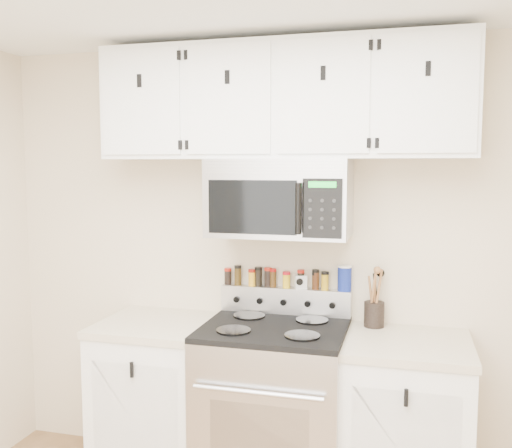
# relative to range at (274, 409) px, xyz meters

# --- Properties ---
(back_wall) EXTENTS (3.50, 0.01, 2.50)m
(back_wall) POSITION_rel_range_xyz_m (0.00, 0.32, 0.76)
(back_wall) COLOR beige
(back_wall) RESTS_ON floor
(range) EXTENTS (0.76, 0.65, 1.10)m
(range) POSITION_rel_range_xyz_m (0.00, 0.00, 0.00)
(range) COLOR #B7B7BA
(range) RESTS_ON floor
(base_cabinet_left) EXTENTS (0.64, 0.62, 0.92)m
(base_cabinet_left) POSITION_rel_range_xyz_m (-0.69, 0.02, -0.03)
(base_cabinet_left) COLOR white
(base_cabinet_left) RESTS_ON floor
(base_cabinet_right) EXTENTS (0.64, 0.62, 0.92)m
(base_cabinet_right) POSITION_rel_range_xyz_m (0.69, 0.02, -0.03)
(base_cabinet_right) COLOR white
(base_cabinet_right) RESTS_ON floor
(microwave) EXTENTS (0.76, 0.44, 0.42)m
(microwave) POSITION_rel_range_xyz_m (0.00, 0.13, 1.14)
(microwave) COLOR #9E9EA3
(microwave) RESTS_ON back_wall
(upper_cabinets) EXTENTS (2.00, 0.35, 0.62)m
(upper_cabinets) POSITION_rel_range_xyz_m (-0.00, 0.15, 1.66)
(upper_cabinets) COLOR white
(upper_cabinets) RESTS_ON back_wall
(utensil_crock) EXTENTS (0.11, 0.11, 0.32)m
(utensil_crock) POSITION_rel_range_xyz_m (0.51, 0.23, 0.51)
(utensil_crock) COLOR black
(utensil_crock) RESTS_ON base_cabinet_right
(kitchen_timer) EXTENTS (0.08, 0.08, 0.08)m
(kitchen_timer) POSITION_rel_range_xyz_m (0.09, 0.28, 0.65)
(kitchen_timer) COLOR silver
(kitchen_timer) RESTS_ON range
(salt_canister) EXTENTS (0.08, 0.08, 0.15)m
(salt_canister) POSITION_rel_range_xyz_m (0.34, 0.28, 0.69)
(salt_canister) COLOR navy
(salt_canister) RESTS_ON range
(spice_jar_0) EXTENTS (0.04, 0.04, 0.10)m
(spice_jar_0) POSITION_rel_range_xyz_m (-0.35, 0.28, 0.66)
(spice_jar_0) COLOR black
(spice_jar_0) RESTS_ON range
(spice_jar_1) EXTENTS (0.04, 0.04, 0.12)m
(spice_jar_1) POSITION_rel_range_xyz_m (-0.29, 0.28, 0.67)
(spice_jar_1) COLOR #3C2B0E
(spice_jar_1) RESTS_ON range
(spice_jar_2) EXTENTS (0.04, 0.04, 0.10)m
(spice_jar_2) POSITION_rel_range_xyz_m (-0.20, 0.28, 0.66)
(spice_jar_2) COLOR gold
(spice_jar_2) RESTS_ON range
(spice_jar_3) EXTENTS (0.04, 0.04, 0.11)m
(spice_jar_3) POSITION_rel_range_xyz_m (-0.16, 0.28, 0.67)
(spice_jar_3) COLOR black
(spice_jar_3) RESTS_ON range
(spice_jar_4) EXTENTS (0.04, 0.04, 0.11)m
(spice_jar_4) POSITION_rel_range_xyz_m (-0.10, 0.28, 0.67)
(spice_jar_4) COLOR black
(spice_jar_4) RESTS_ON range
(spice_jar_5) EXTENTS (0.04, 0.04, 0.11)m
(spice_jar_5) POSITION_rel_range_xyz_m (-0.07, 0.28, 0.67)
(spice_jar_5) COLOR #3E280F
(spice_jar_5) RESTS_ON range
(spice_jar_6) EXTENTS (0.04, 0.04, 0.09)m
(spice_jar_6) POSITION_rel_range_xyz_m (0.01, 0.28, 0.66)
(spice_jar_6) COLOR gold
(spice_jar_6) RESTS_ON range
(spice_jar_7) EXTENTS (0.04, 0.04, 0.11)m
(spice_jar_7) POSITION_rel_range_xyz_m (0.09, 0.28, 0.67)
(spice_jar_7) COLOR black
(spice_jar_7) RESTS_ON range
(spice_jar_8) EXTENTS (0.04, 0.04, 0.10)m
(spice_jar_8) POSITION_rel_range_xyz_m (0.17, 0.28, 0.66)
(spice_jar_8) COLOR #432B10
(spice_jar_8) RESTS_ON range
(spice_jar_9) EXTENTS (0.04, 0.04, 0.11)m
(spice_jar_9) POSITION_rel_range_xyz_m (0.18, 0.28, 0.67)
(spice_jar_9) COLOR #41210F
(spice_jar_9) RESTS_ON range
(spice_jar_10) EXTENTS (0.04, 0.04, 0.10)m
(spice_jar_10) POSITION_rel_range_xyz_m (0.23, 0.28, 0.67)
(spice_jar_10) COLOR gold
(spice_jar_10) RESTS_ON range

